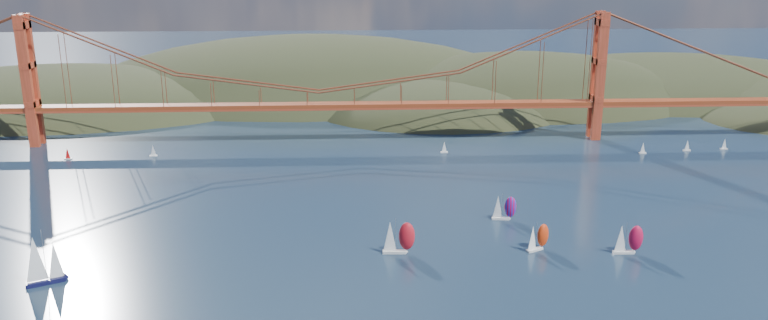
{
  "coord_description": "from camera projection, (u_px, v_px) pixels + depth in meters",
  "views": [
    {
      "loc": [
        12.59,
        -134.3,
        83.37
      ],
      "look_at": [
        23.36,
        90.0,
        17.56
      ],
      "focal_mm": 35.0,
      "sensor_mm": 36.0,
      "label": 1
    }
  ],
  "objects": [
    {
      "name": "sloop_navy",
      "position": [
        41.0,
        261.0,
        187.52
      ],
      "size": [
        9.94,
        8.02,
        14.49
      ],
      "rotation": [
        0.0,
        0.0,
        0.47
      ],
      "color": "black",
      "rests_on": "ground"
    },
    {
      "name": "racer_rwb",
      "position": [
        504.0,
        207.0,
        231.95
      ],
      "size": [
        7.58,
        3.46,
        8.57
      ],
      "rotation": [
        0.0,
        0.0,
        -0.12
      ],
      "color": "silver",
      "rests_on": "ground"
    },
    {
      "name": "racer_0",
      "position": [
        398.0,
        237.0,
        206.62
      ],
      "size": [
        9.01,
        3.71,
        10.34
      ],
      "rotation": [
        0.0,
        0.0,
        -0.04
      ],
      "color": "silver",
      "rests_on": "ground"
    },
    {
      "name": "distant_boat_8",
      "position": [
        444.0,
        147.0,
        305.88
      ],
      "size": [
        3.0,
        2.0,
        4.7
      ],
      "color": "silver",
      "rests_on": "ground"
    },
    {
      "name": "racer_1",
      "position": [
        538.0,
        237.0,
        208.85
      ],
      "size": [
        7.5,
        5.64,
        8.46
      ],
      "rotation": [
        0.0,
        0.0,
        0.49
      ],
      "color": "silver",
      "rests_on": "ground"
    },
    {
      "name": "distant_boat_2",
      "position": [
        68.0,
        154.0,
        296.62
      ],
      "size": [
        3.0,
        2.0,
        4.7
      ],
      "color": "silver",
      "rests_on": "ground"
    },
    {
      "name": "distant_boat_5",
      "position": [
        687.0,
        145.0,
        308.55
      ],
      "size": [
        3.0,
        2.0,
        4.7
      ],
      "color": "silver",
      "rests_on": "ground"
    },
    {
      "name": "racer_2",
      "position": [
        628.0,
        239.0,
        206.6
      ],
      "size": [
        8.04,
        3.23,
        9.29
      ],
      "rotation": [
        0.0,
        0.0,
        -0.01
      ],
      "color": "silver",
      "rests_on": "ground"
    },
    {
      "name": "bridge",
      "position": [
        314.0,
        67.0,
        314.99
      ],
      "size": [
        552.0,
        12.0,
        55.0
      ],
      "color": "maroon",
      "rests_on": "ground"
    },
    {
      "name": "headlands",
      "position": [
        406.0,
        117.0,
        423.92
      ],
      "size": [
        725.0,
        225.0,
        96.0
      ],
      "color": "black",
      "rests_on": "ground"
    },
    {
      "name": "distant_boat_6",
      "position": [
        724.0,
        144.0,
        310.87
      ],
      "size": [
        3.0,
        2.0,
        4.7
      ],
      "color": "silver",
      "rests_on": "ground"
    },
    {
      "name": "distant_boat_3",
      "position": [
        153.0,
        151.0,
        300.72
      ],
      "size": [
        3.0,
        2.0,
        4.7
      ],
      "color": "silver",
      "rests_on": "ground"
    },
    {
      "name": "distant_boat_4",
      "position": [
        643.0,
        148.0,
        304.79
      ],
      "size": [
        3.0,
        2.0,
        4.7
      ],
      "color": "silver",
      "rests_on": "ground"
    }
  ]
}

